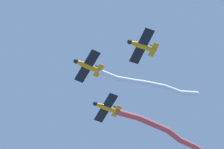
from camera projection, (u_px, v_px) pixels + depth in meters
airplane_lead at (87, 66)px, 68.40m from camera, size 5.27×5.03×1.49m
smoke_trail_lead at (149, 84)px, 71.35m from camera, size 12.77×10.72×2.45m
airplane_left_wing at (142, 46)px, 66.39m from camera, size 4.91×5.37×1.49m
airplane_right_wing at (106, 108)px, 73.34m from camera, size 5.16×5.15×1.49m
smoke_trail_right_wing at (179, 140)px, 79.49m from camera, size 13.66×22.71×4.57m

